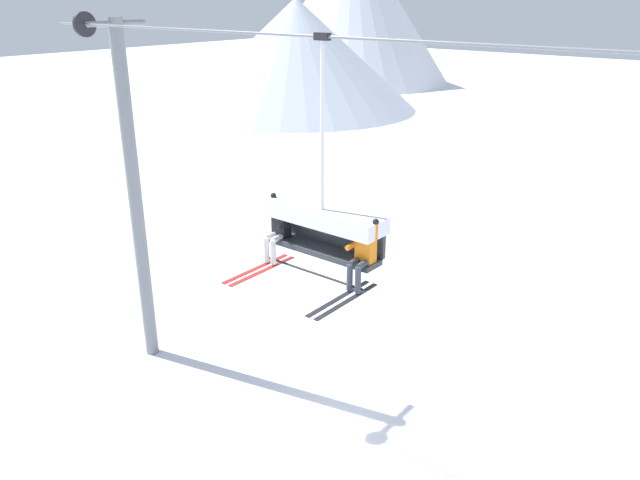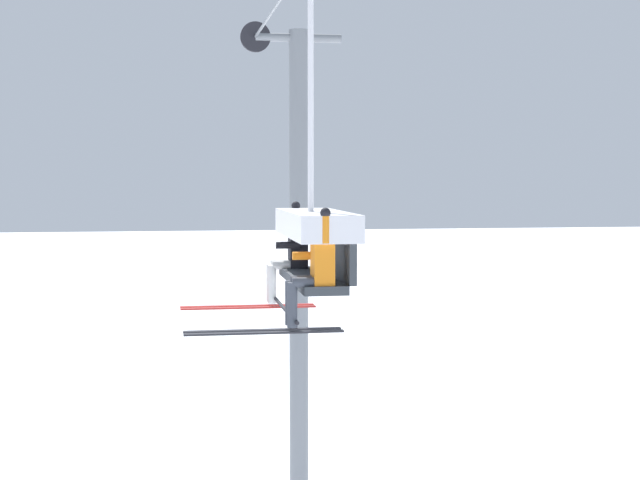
# 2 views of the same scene
# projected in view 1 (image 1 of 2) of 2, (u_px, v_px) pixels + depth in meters

# --- Properties ---
(ground_plane) EXTENTS (200.00, 200.00, 0.00)m
(ground_plane) POSITION_uv_depth(u_px,v_px,m) (324.00, 444.00, 14.33)
(ground_plane) COLOR white
(mountain_peak_west) EXTENTS (22.55, 22.55, 16.75)m
(mountain_peak_west) POSITION_uv_depth(u_px,v_px,m) (352.00, 6.00, 70.26)
(mountain_peak_west) COLOR white
(mountain_peak_west) RESTS_ON ground_plane
(mountain_peak_central) EXTENTS (21.22, 21.22, 9.38)m
(mountain_peak_central) POSITION_uv_depth(u_px,v_px,m) (297.00, 55.00, 54.36)
(mountain_peak_central) COLOR silver
(mountain_peak_central) RESTS_ON ground_plane
(lift_tower_near) EXTENTS (0.36, 1.88, 9.28)m
(lift_tower_near) POSITION_uv_depth(u_px,v_px,m) (134.00, 193.00, 16.24)
(lift_tower_near) COLOR slate
(lift_tower_near) RESTS_ON ground_plane
(lift_cable) EXTENTS (19.17, 0.05, 0.05)m
(lift_cable) POSITION_uv_depth(u_px,v_px,m) (411.00, 41.00, 9.13)
(lift_cable) COLOR slate
(chairlift_chair) EXTENTS (2.40, 0.74, 4.17)m
(chairlift_chair) POSITION_uv_depth(u_px,v_px,m) (325.00, 221.00, 11.34)
(chairlift_chair) COLOR #33383D
(skier_black) EXTENTS (0.48, 1.70, 1.34)m
(skier_black) POSITION_uv_depth(u_px,v_px,m) (277.00, 229.00, 11.87)
(skier_black) COLOR black
(skier_orange) EXTENTS (0.48, 1.70, 1.34)m
(skier_orange) POSITION_uv_depth(u_px,v_px,m) (362.00, 254.00, 10.72)
(skier_orange) COLOR orange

